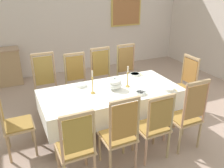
{
  "coord_description": "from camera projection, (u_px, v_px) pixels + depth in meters",
  "views": [
    {
      "loc": [
        -1.47,
        -3.14,
        2.39
      ],
      "look_at": [
        0.05,
        0.15,
        0.83
      ],
      "focal_mm": 38.08,
      "sensor_mm": 36.0,
      "label": 1
    }
  ],
  "objects": [
    {
      "name": "chair_south_d",
      "position": [
        187.0,
        114.0,
        3.52
      ],
      "size": [
        0.44,
        0.42,
        1.16
      ],
      "color": "tan",
      "rests_on": "ground"
    },
    {
      "name": "spoon_primary",
      "position": [
        174.0,
        88.0,
        3.97
      ],
      "size": [
        0.05,
        0.18,
        0.01
      ],
      "rotation": [
        0.0,
        0.0,
        -0.19
      ],
      "color": "gold",
      "rests_on": "tablecloth"
    },
    {
      "name": "chair_head_west",
      "position": [
        13.0,
        122.0,
        3.4
      ],
      "size": [
        0.42,
        0.44,
        1.05
      ],
      "rotation": [
        0.0,
        0.0,
        -1.57
      ],
      "color": "tan",
      "rests_on": "ground"
    },
    {
      "name": "soup_tureen",
      "position": [
        115.0,
        84.0,
        3.9
      ],
      "size": [
        0.24,
        0.24,
        0.2
      ],
      "color": "white",
      "rests_on": "tablecloth"
    },
    {
      "name": "dining_table",
      "position": [
        111.0,
        94.0,
        3.94
      ],
      "size": [
        2.28,
        1.04,
        0.75
      ],
      "color": "tan",
      "rests_on": "ground"
    },
    {
      "name": "candlestick_west",
      "position": [
        93.0,
        84.0,
        3.73
      ],
      "size": [
        0.07,
        0.07,
        0.39
      ],
      "color": "gold",
      "rests_on": "tablecloth"
    },
    {
      "name": "ground",
      "position": [
        113.0,
        132.0,
        4.14
      ],
      "size": [
        7.27,
        6.57,
        0.04
      ],
      "primitive_type": "cube",
      "color": "tan"
    },
    {
      "name": "bowl_far_left",
      "position": [
        141.0,
        93.0,
        3.76
      ],
      "size": [
        0.17,
        0.17,
        0.04
      ],
      "color": "white",
      "rests_on": "tablecloth"
    },
    {
      "name": "bowl_near_right",
      "position": [
        135.0,
        74.0,
        4.52
      ],
      "size": [
        0.19,
        0.19,
        0.04
      ],
      "color": "white",
      "rests_on": "tablecloth"
    },
    {
      "name": "back_wall",
      "position": [
        60.0,
        14.0,
        6.27
      ],
      "size": [
        7.27,
        0.08,
        3.19
      ],
      "primitive_type": "cube",
      "color": "silver",
      "rests_on": "ground"
    },
    {
      "name": "chair_south_b",
      "position": [
        120.0,
        133.0,
        3.1
      ],
      "size": [
        0.44,
        0.42,
        1.13
      ],
      "color": "tan",
      "rests_on": "ground"
    },
    {
      "name": "chair_south_a",
      "position": [
        76.0,
        146.0,
        2.88
      ],
      "size": [
        0.44,
        0.42,
        1.08
      ],
      "color": "tan",
      "rests_on": "ground"
    },
    {
      "name": "framed_painting",
      "position": [
        126.0,
        8.0,
        6.92
      ],
      "size": [
        0.96,
        0.05,
        1.05
      ],
      "color": "#D1B251"
    },
    {
      "name": "tablecloth",
      "position": [
        111.0,
        95.0,
        3.95
      ],
      "size": [
        2.3,
        1.06,
        0.37
      ],
      "color": "white",
      "rests_on": "dining_table"
    },
    {
      "name": "chair_south_c",
      "position": [
        154.0,
        125.0,
        3.32
      ],
      "size": [
        0.44,
        0.42,
        1.06
      ],
      "color": "tan",
      "rests_on": "ground"
    },
    {
      "name": "chair_north_a",
      "position": [
        47.0,
        86.0,
        4.41
      ],
      "size": [
        0.44,
        0.42,
        1.22
      ],
      "rotation": [
        0.0,
        0.0,
        3.14
      ],
      "color": "tan",
      "rests_on": "ground"
    },
    {
      "name": "chair_north_c",
      "position": [
        103.0,
        77.0,
        4.85
      ],
      "size": [
        0.44,
        0.42,
        1.19
      ],
      "rotation": [
        0.0,
        0.0,
        3.14
      ],
      "color": "tan",
      "rests_on": "ground"
    },
    {
      "name": "bowl_far_right",
      "position": [
        81.0,
        85.0,
        4.04
      ],
      "size": [
        0.19,
        0.19,
        0.04
      ],
      "color": "white",
      "rests_on": "tablecloth"
    },
    {
      "name": "spoon_secondary",
      "position": [
        140.0,
        74.0,
        4.59
      ],
      "size": [
        0.04,
        0.18,
        0.01
      ],
      "rotation": [
        0.0,
        0.0,
        -0.1
      ],
      "color": "gold",
      "rests_on": "tablecloth"
    },
    {
      "name": "chair_north_d",
      "position": [
        128.0,
        73.0,
        5.07
      ],
      "size": [
        0.44,
        0.42,
        1.2
      ],
      "rotation": [
        0.0,
        0.0,
        3.14
      ],
      "color": "tan",
      "rests_on": "ground"
    },
    {
      "name": "candlestick_east",
      "position": [
        128.0,
        78.0,
        3.98
      ],
      "size": [
        0.07,
        0.07,
        0.37
      ],
      "color": "gold",
      "rests_on": "tablecloth"
    },
    {
      "name": "bowl_near_left",
      "position": [
        169.0,
        89.0,
        3.89
      ],
      "size": [
        0.18,
        0.18,
        0.04
      ],
      "color": "white",
      "rests_on": "tablecloth"
    },
    {
      "name": "chair_north_b",
      "position": [
        78.0,
        82.0,
        4.65
      ],
      "size": [
        0.44,
        0.42,
        1.14
      ],
      "rotation": [
        0.0,
        0.0,
        3.14
      ],
      "color": "tan",
      "rests_on": "ground"
    },
    {
      "name": "chair_head_east",
      "position": [
        183.0,
        84.0,
        4.58
      ],
      "size": [
        0.42,
        0.44,
        1.12
      ],
      "rotation": [
        0.0,
        0.0,
        1.57
      ],
      "color": "tan",
      "rests_on": "ground"
    }
  ]
}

